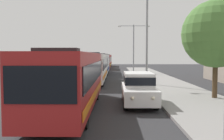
{
  "coord_description": "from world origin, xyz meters",
  "views": [
    {
      "loc": [
        1.03,
        -2.25,
        2.92
      ],
      "look_at": [
        0.8,
        15.8,
        1.85
      ],
      "focal_mm": 39.88,
      "sensor_mm": 36.0,
      "label": 1
    }
  ],
  "objects": [
    {
      "name": "streetlamp_mid",
      "position": [
        4.1,
        22.01,
        5.4
      ],
      "size": [
        6.4,
        0.28,
        8.56
      ],
      "color": "gray",
      "rests_on": "sidewalk"
    },
    {
      "name": "bus_fourth_in_line",
      "position": [
        -1.3,
        50.28,
        1.69
      ],
      "size": [
        2.58,
        10.49,
        3.21
      ],
      "color": "maroon",
      "rests_on": "ground_plane"
    },
    {
      "name": "white_suv",
      "position": [
        2.4,
        12.42,
        1.03
      ],
      "size": [
        1.86,
        4.93,
        1.9
      ],
      "color": "white",
      "rests_on": "ground_plane"
    },
    {
      "name": "roadside_tree",
      "position": [
        7.54,
        13.98,
        4.3
      ],
      "size": [
        4.37,
        4.37,
        6.34
      ],
      "color": "#4C3823",
      "rests_on": "sidewalk"
    },
    {
      "name": "bus_middle",
      "position": [
        -1.3,
        36.78,
        1.69
      ],
      "size": [
        2.58,
        11.94,
        3.21
      ],
      "color": "silver",
      "rests_on": "ground_plane"
    },
    {
      "name": "bus_rear",
      "position": [
        -1.3,
        63.51,
        1.69
      ],
      "size": [
        2.58,
        10.74,
        3.21
      ],
      "color": "maroon",
      "rests_on": "ground_plane"
    },
    {
      "name": "bus_lead",
      "position": [
        -1.3,
        10.85,
        1.69
      ],
      "size": [
        2.58,
        10.96,
        3.21
      ],
      "color": "maroon",
      "rests_on": "ground_plane"
    },
    {
      "name": "bus_second_in_line",
      "position": [
        -1.3,
        24.23,
        1.69
      ],
      "size": [
        2.58,
        10.87,
        3.21
      ],
      "color": "silver",
      "rests_on": "ground_plane"
    },
    {
      "name": "streetlamp_far",
      "position": [
        4.1,
        39.56,
        4.97
      ],
      "size": [
        5.36,
        0.28,
        7.89
      ],
      "color": "gray",
      "rests_on": "sidewalk"
    }
  ]
}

